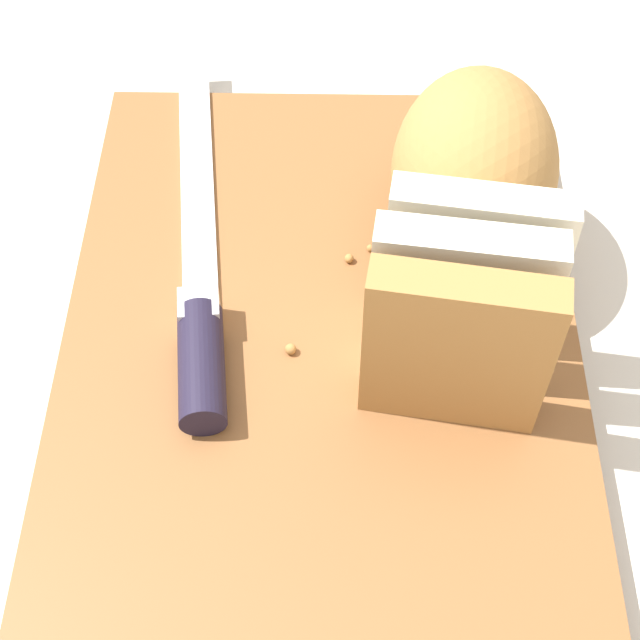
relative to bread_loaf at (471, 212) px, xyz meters
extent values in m
plane|color=beige|center=(0.06, -0.08, -0.07)|extent=(3.00, 3.00, 0.00)
cube|color=brown|center=(0.06, -0.08, -0.06)|extent=(0.42, 0.29, 0.02)
ellipsoid|color=#A8753D|center=(-0.03, 0.00, 0.00)|extent=(0.13, 0.10, 0.10)
cube|color=#F2E8CC|center=(0.04, 0.00, 0.00)|extent=(0.04, 0.09, 0.10)
cube|color=#F2E8CC|center=(0.06, -0.01, 0.00)|extent=(0.03, 0.09, 0.10)
cube|color=#A8753D|center=(0.09, -0.01, 0.00)|extent=(0.03, 0.09, 0.10)
cube|color=silver|center=(-0.07, -0.16, -0.05)|extent=(0.23, 0.05, 0.00)
cylinder|color=black|center=(0.08, -0.14, -0.04)|extent=(0.07, 0.03, 0.02)
cube|color=silver|center=(0.04, -0.14, -0.04)|extent=(0.02, 0.02, 0.02)
sphere|color=#A8753D|center=(-0.01, -0.05, -0.05)|extent=(0.00, 0.00, 0.00)
sphere|color=#A8753D|center=(0.06, -0.09, -0.05)|extent=(0.01, 0.01, 0.01)
sphere|color=#A8753D|center=(-0.01, -0.06, -0.05)|extent=(0.01, 0.01, 0.01)
camera|label=1|loc=(0.35, -0.07, 0.38)|focal=54.51mm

